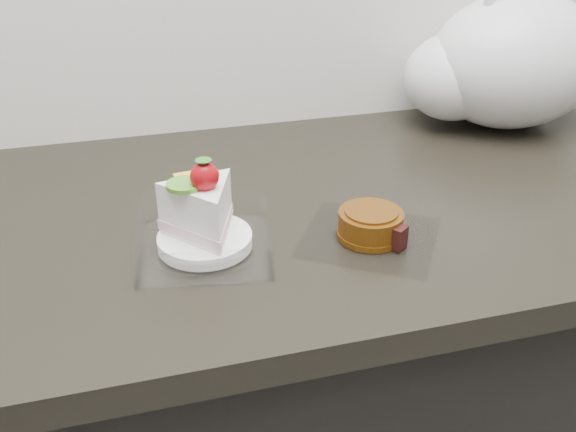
{
  "coord_description": "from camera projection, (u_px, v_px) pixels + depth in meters",
  "views": [
    {
      "loc": [
        -0.18,
        0.9,
        1.33
      ],
      "look_at": [
        0.01,
        1.57,
        0.94
      ],
      "focal_mm": 40.0,
      "sensor_mm": 36.0,
      "label": 1
    }
  ],
  "objects": [
    {
      "name": "counter",
      "position": [
        268.0,
        426.0,
        1.14
      ],
      "size": [
        2.04,
        0.64,
        0.9
      ],
      "color": "black",
      "rests_on": "ground"
    },
    {
      "name": "plastic_bag",
      "position": [
        504.0,
        63.0,
        1.14
      ],
      "size": [
        0.36,
        0.25,
        0.29
      ],
      "rotation": [
        0.0,
        0.0,
        0.0
      ],
      "color": "silver",
      "rests_on": "counter"
    },
    {
      "name": "mooncake_wrap",
      "position": [
        371.0,
        227.0,
        0.83
      ],
      "size": [
        0.23,
        0.22,
        0.04
      ],
      "rotation": [
        0.0,
        0.0,
        -0.41
      ],
      "color": "white",
      "rests_on": "counter"
    },
    {
      "name": "cake_tray",
      "position": [
        204.0,
        225.0,
        0.8
      ],
      "size": [
        0.19,
        0.19,
        0.13
      ],
      "rotation": [
        0.0,
        0.0,
        -0.16
      ],
      "color": "white",
      "rests_on": "counter"
    }
  ]
}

